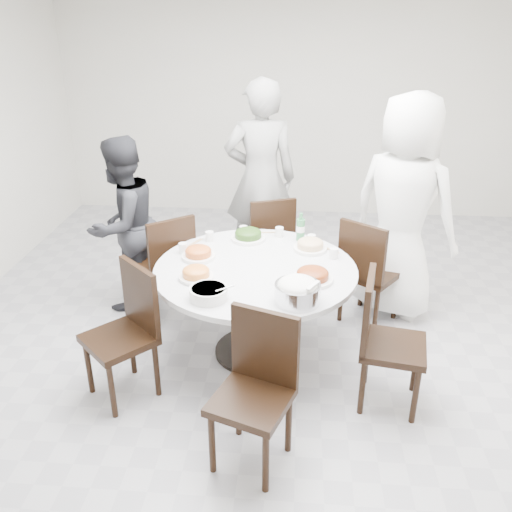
# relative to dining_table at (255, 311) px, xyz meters

# --- Properties ---
(floor) EXTENTS (6.00, 6.00, 0.01)m
(floor) POSITION_rel_dining_table_xyz_m (0.33, 0.26, -0.38)
(floor) COLOR #A3A2A7
(floor) RESTS_ON ground
(wall_back) EXTENTS (6.00, 0.01, 2.80)m
(wall_back) POSITION_rel_dining_table_xyz_m (0.33, 3.26, 1.02)
(wall_back) COLOR silver
(wall_back) RESTS_ON ground
(dining_table) EXTENTS (1.50, 1.50, 0.75)m
(dining_table) POSITION_rel_dining_table_xyz_m (0.00, 0.00, 0.00)
(dining_table) COLOR silver
(dining_table) RESTS_ON floor
(chair_ne) EXTENTS (0.59, 0.59, 0.95)m
(chair_ne) POSITION_rel_dining_table_xyz_m (0.93, 0.58, 0.10)
(chair_ne) COLOR black
(chair_ne) RESTS_ON floor
(chair_n) EXTENTS (0.54, 0.54, 0.95)m
(chair_n) POSITION_rel_dining_table_xyz_m (0.02, 1.11, 0.10)
(chair_n) COLOR black
(chair_n) RESTS_ON floor
(chair_nw) EXTENTS (0.59, 0.59, 0.95)m
(chair_nw) POSITION_rel_dining_table_xyz_m (-0.83, 0.55, 0.10)
(chair_nw) COLOR black
(chair_nw) RESTS_ON floor
(chair_sw) EXTENTS (0.59, 0.59, 0.95)m
(chair_sw) POSITION_rel_dining_table_xyz_m (-0.88, -0.57, 0.10)
(chair_sw) COLOR black
(chair_sw) RESTS_ON floor
(chair_s) EXTENTS (0.54, 0.54, 0.95)m
(chair_s) POSITION_rel_dining_table_xyz_m (0.07, -1.12, 0.10)
(chair_s) COLOR black
(chair_s) RESTS_ON floor
(chair_se) EXTENTS (0.49, 0.49, 0.95)m
(chair_se) POSITION_rel_dining_table_xyz_m (0.96, -0.51, 0.10)
(chair_se) COLOR black
(chair_se) RESTS_ON floor
(diner_right) EXTENTS (1.12, 1.04, 1.92)m
(diner_right) POSITION_rel_dining_table_xyz_m (1.18, 0.79, 0.58)
(diner_right) COLOR white
(diner_right) RESTS_ON floor
(diner_middle) EXTENTS (0.77, 0.56, 1.92)m
(diner_middle) POSITION_rel_dining_table_xyz_m (-0.07, 1.51, 0.59)
(diner_middle) COLOR black
(diner_middle) RESTS_ON floor
(diner_left) EXTENTS (0.85, 0.92, 1.54)m
(diner_left) POSITION_rel_dining_table_xyz_m (-1.21, 0.70, 0.39)
(diner_left) COLOR black
(diner_left) RESTS_ON floor
(dish_greens) EXTENTS (0.28, 0.28, 0.07)m
(dish_greens) POSITION_rel_dining_table_xyz_m (-0.10, 0.51, 0.41)
(dish_greens) COLOR white
(dish_greens) RESTS_ON dining_table
(dish_pale) EXTENTS (0.26, 0.26, 0.07)m
(dish_pale) POSITION_rel_dining_table_xyz_m (0.40, 0.35, 0.41)
(dish_pale) COLOR white
(dish_pale) RESTS_ON dining_table
(dish_orange) EXTENTS (0.26, 0.26, 0.07)m
(dish_orange) POSITION_rel_dining_table_xyz_m (-0.45, 0.13, 0.41)
(dish_orange) COLOR white
(dish_orange) RESTS_ON dining_table
(dish_redbrown) EXTENTS (0.29, 0.29, 0.07)m
(dish_redbrown) POSITION_rel_dining_table_xyz_m (0.42, -0.18, 0.41)
(dish_redbrown) COLOR white
(dish_redbrown) RESTS_ON dining_table
(dish_tofu) EXTENTS (0.25, 0.25, 0.06)m
(dish_tofu) POSITION_rel_dining_table_xyz_m (-0.40, -0.21, 0.41)
(dish_tofu) COLOR white
(dish_tofu) RESTS_ON dining_table
(rice_bowl) EXTENTS (0.30, 0.30, 0.13)m
(rice_bowl) POSITION_rel_dining_table_xyz_m (0.31, -0.48, 0.44)
(rice_bowl) COLOR silver
(rice_bowl) RESTS_ON dining_table
(soup_bowl) EXTENTS (0.26, 0.26, 0.08)m
(soup_bowl) POSITION_rel_dining_table_xyz_m (-0.27, -0.48, 0.41)
(soup_bowl) COLOR white
(soup_bowl) RESTS_ON dining_table
(beverage_bottle) EXTENTS (0.07, 0.07, 0.24)m
(beverage_bottle) POSITION_rel_dining_table_xyz_m (0.32, 0.53, 0.49)
(beverage_bottle) COLOR #2F7643
(beverage_bottle) RESTS_ON dining_table
(tea_cups) EXTENTS (0.07, 0.07, 0.08)m
(tea_cups) POSITION_rel_dining_table_xyz_m (-0.03, 0.60, 0.42)
(tea_cups) COLOR white
(tea_cups) RESTS_ON dining_table
(chopsticks) EXTENTS (0.24, 0.04, 0.01)m
(chopsticks) POSITION_rel_dining_table_xyz_m (-0.01, 0.69, 0.38)
(chopsticks) COLOR tan
(chopsticks) RESTS_ON dining_table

